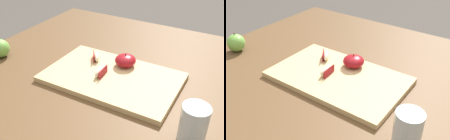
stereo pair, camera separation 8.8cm
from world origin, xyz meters
TOP-DOWN VIEW (x-y plane):
  - dining_table at (0.00, 0.00)m, footprint 1.25×0.99m
  - cutting_board at (-0.05, -0.06)m, footprint 0.45×0.28m
  - apple_half_skin_up at (-0.04, 0.02)m, footprint 0.07×0.07m
  - apple_wedge_back at (-0.16, 0.00)m, footprint 0.05×0.06m
  - apple_wedge_middle at (-0.09, -0.08)m, footprint 0.03×0.06m
  - whole_apple_granny_green at (-0.51, -0.13)m, footprint 0.07×0.07m
  - drinking_glass_water at (0.25, -0.21)m, footprint 0.07×0.07m

SIDE VIEW (x-z plane):
  - dining_table at x=0.00m, z-range 0.27..0.99m
  - cutting_board at x=-0.05m, z-range 0.72..0.74m
  - apple_wedge_back at x=-0.16m, z-range 0.74..0.77m
  - apple_wedge_middle at x=-0.09m, z-range 0.74..0.77m
  - whole_apple_granny_green at x=-0.51m, z-range 0.72..0.80m
  - apple_half_skin_up at x=-0.04m, z-range 0.74..0.79m
  - drinking_glass_water at x=0.25m, z-range 0.72..0.83m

